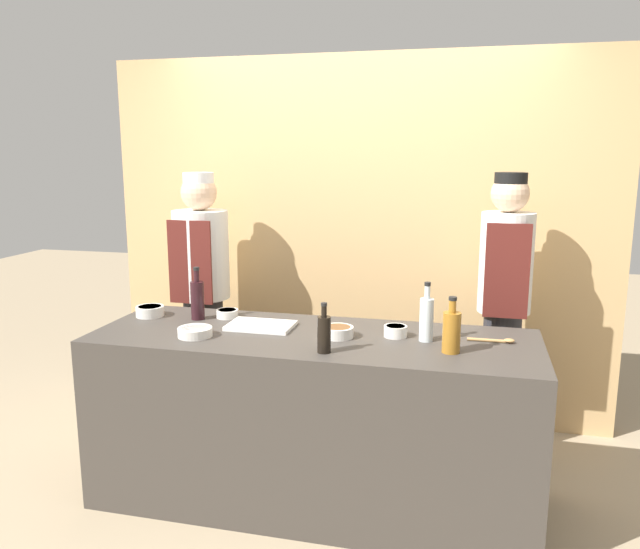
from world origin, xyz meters
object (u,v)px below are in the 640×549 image
object	(u,v)px
sauce_bowl_purple	(195,331)
wooden_spoon	(496,340)
sauce_bowl_white	(227,313)
sauce_bowl_orange	(150,311)
bottle_soy	(324,333)
bottle_clear	(426,318)
sauce_bowl_yellow	(396,331)
chef_left	(202,289)
bottle_wine	(197,299)
bottle_amber	(451,331)
chef_right	(504,302)
sauce_bowl_brown	(338,331)
cutting_board	(261,326)

from	to	relation	value
sauce_bowl_purple	wooden_spoon	xyz separation A→B (m)	(1.45, 0.25, -0.01)
sauce_bowl_white	sauce_bowl_orange	world-z (taller)	sauce_bowl_orange
sauce_bowl_purple	bottle_soy	world-z (taller)	bottle_soy
sauce_bowl_purple	bottle_clear	size ratio (longest dim) A/B	0.59
sauce_bowl_white	sauce_bowl_yellow	bearing A→B (deg)	-8.47
chef_left	sauce_bowl_yellow	bearing A→B (deg)	-27.62
bottle_clear	sauce_bowl_purple	bearing A→B (deg)	-169.80
sauce_bowl_white	bottle_wine	bearing A→B (deg)	-154.02
bottle_amber	chef_right	size ratio (longest dim) A/B	0.16
sauce_bowl_purple	chef_left	xyz separation A→B (m)	(-0.39, 0.94, -0.01)
bottle_clear	chef_right	bearing A→B (deg)	62.04
sauce_bowl_white	bottle_amber	xyz separation A→B (m)	(1.22, -0.33, 0.08)
sauce_bowl_brown	bottle_wine	bearing A→B (deg)	169.75
sauce_bowl_brown	bottle_soy	world-z (taller)	bottle_soy
sauce_bowl_purple	bottle_soy	bearing A→B (deg)	-7.58
chef_left	sauce_bowl_orange	bearing A→B (deg)	-92.20
sauce_bowl_white	wooden_spoon	bearing A→B (deg)	-4.90
bottle_clear	chef_right	world-z (taller)	chef_right
sauce_bowl_purple	cutting_board	xyz separation A→B (m)	(0.26, 0.23, -0.02)
bottle_soy	wooden_spoon	size ratio (longest dim) A/B	1.05
chef_left	sauce_bowl_brown	bearing A→B (deg)	-36.04
chef_right	bottle_amber	bearing A→B (deg)	-106.77
bottle_wine	chef_left	world-z (taller)	chef_left
sauce_bowl_yellow	cutting_board	distance (m)	0.70
sauce_bowl_white	bottle_wine	distance (m)	0.18
bottle_clear	sauce_bowl_yellow	bearing A→B (deg)	167.60
sauce_bowl_purple	sauce_bowl_orange	world-z (taller)	sauce_bowl_orange
bottle_soy	chef_left	distance (m)	1.48
cutting_board	chef_left	bearing A→B (deg)	132.38
sauce_bowl_white	bottle_amber	size ratio (longest dim) A/B	0.47
bottle_soy	bottle_amber	size ratio (longest dim) A/B	0.90
cutting_board	chef_right	xyz separation A→B (m)	(1.24, 0.71, 0.03)
sauce_bowl_brown	cutting_board	distance (m)	0.43
sauce_bowl_white	chef_right	size ratio (longest dim) A/B	0.07
bottle_amber	bottle_wine	xyz separation A→B (m)	(-1.36, 0.26, 0.01)
sauce_bowl_orange	bottle_wine	world-z (taller)	bottle_wine
bottle_amber	bottle_clear	bearing A→B (deg)	129.10
sauce_bowl_orange	sauce_bowl_brown	bearing A→B (deg)	-7.31
sauce_bowl_yellow	chef_left	size ratio (longest dim) A/B	0.07
sauce_bowl_purple	sauce_bowl_orange	xyz separation A→B (m)	(-0.41, 0.30, 0.01)
sauce_bowl_purple	sauce_bowl_brown	distance (m)	0.71
wooden_spoon	chef_left	xyz separation A→B (m)	(-1.83, 0.69, 0.01)
sauce_bowl_purple	sauce_bowl_brown	xyz separation A→B (m)	(0.69, 0.16, 0.00)
sauce_bowl_purple	cutting_board	distance (m)	0.35
sauce_bowl_orange	bottle_amber	xyz separation A→B (m)	(1.65, -0.25, 0.07)
sauce_bowl_orange	sauce_bowl_brown	size ratio (longest dim) A/B	0.99
sauce_bowl_yellow	bottle_amber	distance (m)	0.34
sauce_bowl_orange	sauce_bowl_yellow	size ratio (longest dim) A/B	1.33
chef_right	bottle_wine	bearing A→B (deg)	-158.74
sauce_bowl_purple	cutting_board	bearing A→B (deg)	40.95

